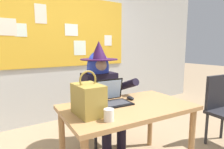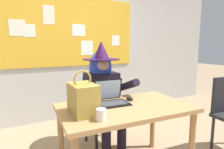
% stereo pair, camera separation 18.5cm
% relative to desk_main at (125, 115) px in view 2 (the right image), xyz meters
% --- Properties ---
extents(wall_back_bulletin, '(6.73, 2.01, 2.89)m').
position_rel_desk_main_xyz_m(wall_back_bulletin, '(0.00, 1.83, 0.83)').
color(wall_back_bulletin, '#B2B2AD').
rests_on(wall_back_bulletin, ground).
extents(desk_main, '(1.32, 0.83, 0.72)m').
position_rel_desk_main_xyz_m(desk_main, '(0.00, 0.00, 0.00)').
color(desk_main, '#A37547').
rests_on(desk_main, ground).
extents(chair_at_desk, '(0.43, 0.43, 0.89)m').
position_rel_desk_main_xyz_m(chair_at_desk, '(0.06, 0.74, -0.13)').
color(chair_at_desk, '#2D3347').
rests_on(chair_at_desk, ground).
extents(person_costumed, '(0.61, 0.71, 1.36)m').
position_rel_desk_main_xyz_m(person_costumed, '(0.06, 0.61, 0.14)').
color(person_costumed, black).
rests_on(person_costumed, ground).
extents(laptop, '(0.34, 0.29, 0.24)m').
position_rel_desk_main_xyz_m(laptop, '(-0.08, 0.15, 0.15)').
color(laptop, black).
rests_on(laptop, desk_main).
extents(computer_mouse, '(0.06, 0.11, 0.03)m').
position_rel_desk_main_xyz_m(computer_mouse, '(0.15, 0.15, 0.11)').
color(computer_mouse, black).
rests_on(computer_mouse, desk_main).
extents(handbag, '(0.20, 0.30, 0.38)m').
position_rel_desk_main_xyz_m(handbag, '(-0.43, -0.01, 0.23)').
color(handbag, olive).
rests_on(handbag, desk_main).
extents(coffee_mug, '(0.08, 0.08, 0.09)m').
position_rel_desk_main_xyz_m(coffee_mug, '(-0.36, -0.22, 0.14)').
color(coffee_mug, silver).
rests_on(coffee_mug, desk_main).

